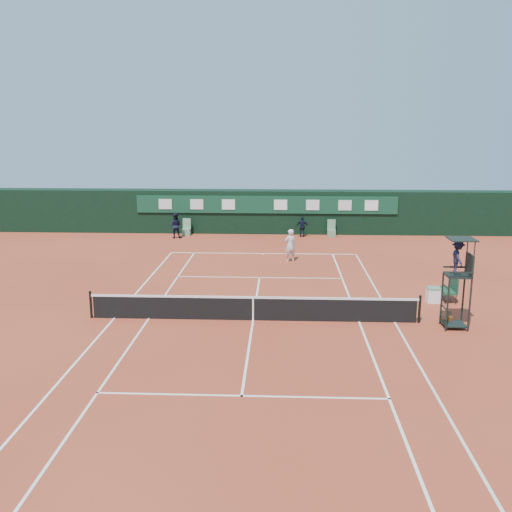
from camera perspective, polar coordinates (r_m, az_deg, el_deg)
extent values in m
plane|color=#B1442A|center=(22.40, -0.29, -6.44)|extent=(90.00, 90.00, 0.00)
cube|color=white|center=(33.83, 0.72, 0.26)|extent=(11.05, 0.08, 0.01)
cube|color=silver|center=(22.80, 13.70, -6.45)|extent=(0.08, 23.85, 0.01)
cube|color=white|center=(23.31, -13.96, -6.04)|extent=(0.08, 23.85, 0.01)
cube|color=white|center=(22.58, 10.26, -6.48)|extent=(0.08, 23.85, 0.01)
cube|color=white|center=(22.96, -10.66, -6.16)|extent=(0.08, 23.85, 0.01)
cube|color=silver|center=(28.51, 0.35, -2.16)|extent=(8.31, 0.08, 0.01)
cube|color=white|center=(16.51, -1.44, -13.80)|extent=(8.31, 0.08, 0.01)
cube|color=white|center=(22.40, -0.29, -6.43)|extent=(0.08, 12.88, 0.01)
cube|color=white|center=(33.68, 0.71, 0.20)|extent=(0.08, 0.30, 0.01)
cube|color=black|center=(22.25, -0.30, -5.35)|extent=(12.60, 0.04, 0.90)
cube|color=white|center=(22.11, -0.30, -4.17)|extent=(12.80, 0.06, 0.08)
cube|color=white|center=(22.25, -0.30, -5.32)|extent=(0.06, 0.05, 0.92)
cylinder|color=black|center=(22.83, 16.03, -5.13)|extent=(0.10, 0.10, 1.10)
cylinder|color=black|center=(23.42, -16.19, -4.68)|extent=(0.10, 0.10, 1.10)
cube|color=black|center=(40.31, 1.04, 4.47)|extent=(40.00, 1.50, 3.00)
cube|color=#103D27|center=(39.42, 1.02, 5.16)|extent=(18.00, 0.10, 1.20)
cube|color=silver|center=(40.16, -9.06, 5.14)|extent=(0.90, 0.04, 0.70)
cube|color=silver|center=(39.77, -5.94, 5.16)|extent=(0.90, 0.04, 0.70)
cube|color=white|center=(39.51, -2.77, 5.16)|extent=(0.90, 0.04, 0.70)
cube|color=white|center=(39.34, 2.47, 5.13)|extent=(0.90, 0.04, 0.70)
cube|color=white|center=(39.39, 5.69, 5.09)|extent=(0.90, 0.04, 0.70)
cube|color=silver|center=(39.57, 8.88, 5.04)|extent=(0.90, 0.04, 0.70)
cube|color=white|center=(39.81, 11.47, 4.98)|extent=(0.90, 0.04, 0.70)
cube|color=#5F926B|center=(39.77, -6.97, 2.41)|extent=(0.55, 0.50, 0.46)
cube|color=#64996E|center=(39.88, -6.94, 3.27)|extent=(0.55, 0.06, 0.70)
cube|color=#5A8A61|center=(39.37, 7.55, 2.28)|extent=(0.55, 0.50, 0.46)
cube|color=#5A8A65|center=(39.49, 7.55, 3.15)|extent=(0.55, 0.06, 0.70)
cylinder|color=black|center=(22.08, 18.61, -4.70)|extent=(0.07, 0.07, 2.00)
cylinder|color=black|center=(22.81, 18.07, -4.10)|extent=(0.07, 0.07, 2.00)
cylinder|color=black|center=(22.31, 20.59, -4.67)|extent=(0.07, 0.07, 2.00)
cylinder|color=black|center=(23.04, 19.99, -4.08)|extent=(0.07, 0.07, 2.00)
cube|color=black|center=(22.28, 19.51, -1.83)|extent=(0.85, 0.85, 0.08)
cube|color=black|center=(22.31, 20.57, -0.81)|extent=(0.06, 0.85, 0.80)
cube|color=black|center=(21.84, 19.86, -1.57)|extent=(0.85, 0.05, 0.06)
cube|color=black|center=(22.62, 19.25, -1.04)|extent=(0.85, 0.05, 0.06)
cylinder|color=black|center=(21.84, 20.98, 0.09)|extent=(0.04, 0.04, 1.00)
cylinder|color=black|center=(22.58, 20.36, 0.54)|extent=(0.04, 0.04, 1.00)
cube|color=black|center=(22.01, 19.90, 1.60)|extent=(0.95, 0.95, 0.04)
cube|color=black|center=(22.81, 19.15, -6.42)|extent=(0.80, 0.80, 0.05)
cube|color=black|center=(22.62, 18.23, -5.85)|extent=(0.04, 0.80, 0.04)
cube|color=black|center=(22.50, 18.30, -4.88)|extent=(0.04, 0.80, 0.04)
cube|color=black|center=(22.39, 18.37, -3.91)|extent=(0.04, 0.80, 0.04)
cube|color=black|center=(22.28, 18.44, -2.92)|extent=(0.04, 0.80, 0.04)
imported|color=black|center=(22.11, 19.52, -0.13)|extent=(0.47, 0.82, 1.28)
cube|color=#193F27|center=(26.07, 18.60, -3.29)|extent=(0.55, 1.20, 0.08)
cube|color=#19402B|center=(26.05, 19.18, -2.55)|extent=(0.06, 1.20, 0.60)
cylinder|color=black|center=(25.57, 18.42, -4.17)|extent=(0.04, 0.04, 0.41)
cylinder|color=black|center=(25.69, 19.36, -4.16)|extent=(0.04, 0.04, 0.41)
cylinder|color=black|center=(26.58, 17.79, -3.47)|extent=(0.04, 0.04, 0.41)
cylinder|color=black|center=(26.70, 18.70, -3.47)|extent=(0.04, 0.04, 0.41)
cube|color=black|center=(23.39, 18.54, -5.88)|extent=(0.53, 0.89, 0.31)
cube|color=white|center=(25.73, 17.31, -3.76)|extent=(0.55, 0.55, 0.60)
cube|color=#578561|center=(25.64, 17.36, -3.08)|extent=(0.57, 0.57, 0.05)
sphere|color=#CFD531|center=(31.68, 2.51, -0.57)|extent=(0.08, 0.08, 0.08)
imported|color=silver|center=(31.78, 3.44, 1.07)|extent=(0.79, 0.71, 1.82)
imported|color=black|center=(38.75, -8.06, 3.04)|extent=(0.84, 0.65, 1.72)
imported|color=black|center=(38.88, 4.66, 2.94)|extent=(0.84, 0.35, 1.42)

